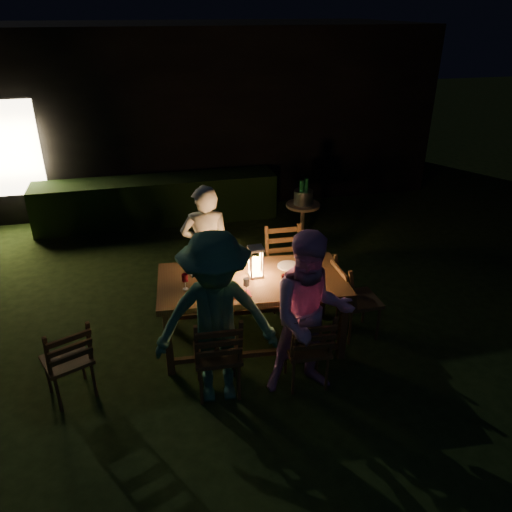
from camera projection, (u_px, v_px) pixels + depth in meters
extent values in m
plane|color=black|center=(223.00, 337.00, 5.89)|extent=(40.00, 40.00, 0.00)
cube|color=black|center=(169.00, 106.00, 10.55)|extent=(10.00, 4.00, 3.20)
cube|color=#FFE5B2|center=(12.00, 149.00, 8.35)|extent=(0.90, 0.06, 1.60)
cube|color=black|center=(158.00, 200.00, 8.86)|extent=(4.20, 0.70, 0.80)
cube|color=#50321A|center=(252.00, 281.00, 5.44)|extent=(2.11, 1.19, 0.07)
cube|color=#50321A|center=(169.00, 345.00, 5.15)|extent=(0.08, 0.08, 0.75)
cube|color=#50321A|center=(169.00, 302.00, 5.88)|extent=(0.08, 0.08, 0.75)
cube|color=#50321A|center=(342.00, 329.00, 5.39)|extent=(0.08, 0.08, 0.75)
cube|color=#50321A|center=(322.00, 290.00, 6.13)|extent=(0.08, 0.08, 0.75)
cube|color=#50321A|center=(217.00, 353.00, 4.87)|extent=(0.47, 0.45, 0.04)
cube|color=#50321A|center=(219.00, 341.00, 4.58)|extent=(0.46, 0.18, 0.53)
cube|color=#50321A|center=(307.00, 347.00, 5.00)|extent=(0.45, 0.43, 0.04)
cube|color=#50321A|center=(313.00, 336.00, 4.72)|extent=(0.43, 0.17, 0.50)
cube|color=#50321A|center=(208.00, 282.00, 6.22)|extent=(0.47, 0.45, 0.04)
cube|color=#50321A|center=(207.00, 257.00, 6.26)|extent=(0.43, 0.20, 0.48)
cube|color=#50321A|center=(287.00, 272.00, 6.32)|extent=(0.48, 0.46, 0.04)
cube|color=#50321A|center=(283.00, 244.00, 6.36)|extent=(0.48, 0.17, 0.55)
cube|color=#50321A|center=(359.00, 300.00, 5.76)|extent=(0.44, 0.46, 0.04)
cube|color=#50321A|center=(346.00, 280.00, 5.59)|extent=(0.16, 0.45, 0.53)
cube|color=#50321A|center=(67.00, 360.00, 4.83)|extent=(0.55, 0.54, 0.04)
cube|color=#50321A|center=(68.00, 347.00, 4.58)|extent=(0.44, 0.30, 0.50)
imported|color=beige|center=(206.00, 250.00, 6.10)|extent=(0.64, 0.45, 1.66)
imported|color=#E19AD2|center=(311.00, 316.00, 4.75)|extent=(0.89, 0.72, 1.72)
imported|color=#376E51|center=(216.00, 320.00, 4.62)|extent=(1.21, 0.76, 1.79)
cube|color=white|center=(256.00, 275.00, 5.47)|extent=(0.15, 0.15, 0.03)
cube|color=white|center=(256.00, 249.00, 5.32)|extent=(0.16, 0.16, 0.03)
cylinder|color=#FF9E3F|center=(256.00, 266.00, 5.41)|extent=(0.09, 0.09, 0.18)
cylinder|color=white|center=(200.00, 272.00, 5.54)|extent=(0.25, 0.25, 0.01)
cylinder|color=white|center=(202.00, 292.00, 5.15)|extent=(0.25, 0.25, 0.01)
cylinder|color=white|center=(288.00, 266.00, 5.67)|extent=(0.25, 0.25, 0.01)
cylinder|color=white|center=(297.00, 285.00, 5.28)|extent=(0.25, 0.25, 0.01)
cylinder|color=#0F471E|center=(229.00, 269.00, 5.33)|extent=(0.07, 0.07, 0.28)
cube|color=red|center=(242.00, 294.00, 5.12)|extent=(0.18, 0.14, 0.01)
cube|color=red|center=(308.00, 288.00, 5.23)|extent=(0.18, 0.14, 0.01)
cube|color=black|center=(196.00, 297.00, 5.07)|extent=(0.14, 0.07, 0.01)
cylinder|color=brown|center=(303.00, 205.00, 7.82)|extent=(0.54, 0.54, 0.04)
cylinder|color=brown|center=(302.00, 226.00, 7.98)|extent=(0.06, 0.06, 0.70)
cylinder|color=#A5A8AD|center=(303.00, 197.00, 7.76)|extent=(0.30, 0.30, 0.22)
cylinder|color=#0F471E|center=(301.00, 195.00, 7.69)|extent=(0.07, 0.07, 0.32)
cylinder|color=#0F471E|center=(306.00, 193.00, 7.78)|extent=(0.07, 0.07, 0.32)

